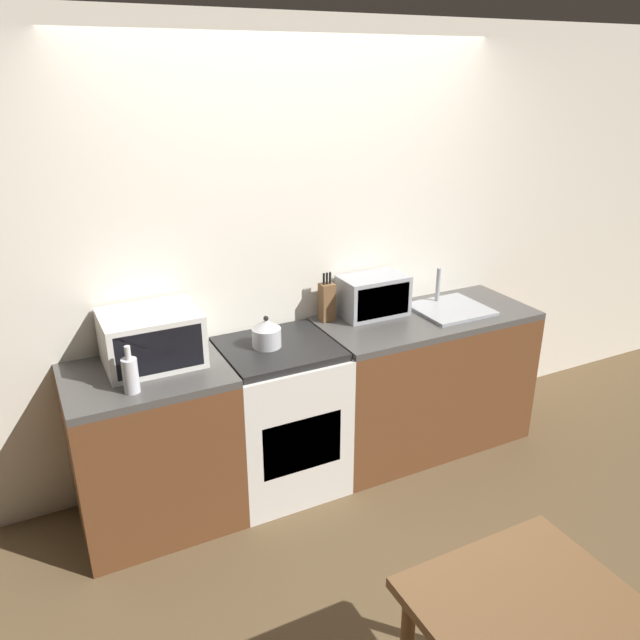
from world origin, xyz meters
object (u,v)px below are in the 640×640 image
kettle (266,333)px  dining_table (522,630)px  toaster_oven (373,296)px  microwave (151,338)px  bottle (130,374)px  stove_range (280,416)px

kettle → dining_table: size_ratio=0.25×
toaster_oven → microwave: bearing=-177.1°
toaster_oven → dining_table: (-0.64, -2.01, -0.42)m
kettle → bottle: bottle is taller
dining_table → bottle: bearing=118.3°
microwave → bottle: microwave is taller
bottle → microwave: bearing=58.8°
kettle → toaster_oven: size_ratio=0.44×
kettle → toaster_oven: toaster_oven is taller
stove_range → kettle: (-0.06, 0.02, 0.53)m
stove_range → microwave: (-0.66, 0.10, 0.59)m
kettle → microwave: 0.61m
dining_table → kettle: bearing=94.1°
stove_range → kettle: bearing=162.5°
stove_range → dining_table: 1.86m
kettle → dining_table: (0.13, -1.87, -0.38)m
toaster_oven → dining_table: toaster_oven is taller
stove_range → microwave: bearing=171.8°
kettle → microwave: (-0.60, 0.08, 0.06)m
kettle → toaster_oven: (0.77, 0.15, 0.05)m
stove_range → dining_table: (0.07, -1.85, 0.15)m
kettle → bottle: bearing=-165.8°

